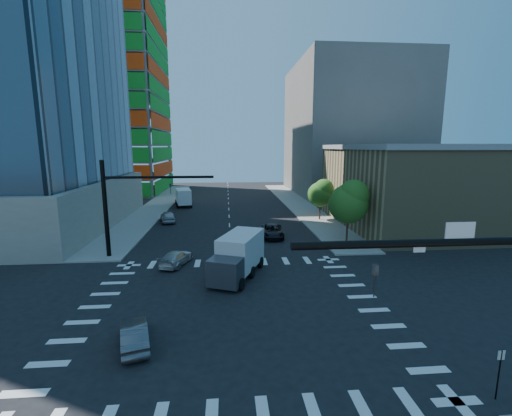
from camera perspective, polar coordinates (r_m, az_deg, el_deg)
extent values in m
plane|color=black|center=(23.09, -3.86, -16.38)|extent=(160.00, 160.00, 0.00)
cube|color=silver|center=(23.09, -3.86, -16.37)|extent=(20.00, 20.00, 0.01)
cube|color=gray|center=(62.83, 6.89, 0.71)|extent=(5.00, 60.00, 0.15)
cube|color=gray|center=(62.72, -16.08, 0.37)|extent=(5.00, 60.00, 0.15)
cube|color=#1A9226|center=(85.14, -15.64, 19.40)|extent=(0.12, 24.00, 49.00)
cube|color=#EA3E0D|center=(76.49, -27.39, 19.77)|extent=(24.00, 0.12, 49.00)
cube|color=#998259|center=(49.87, 25.62, 3.05)|extent=(20.00, 22.00, 10.00)
cube|color=gray|center=(49.59, 26.09, 9.13)|extent=(20.50, 22.50, 0.60)
cube|color=#625E58|center=(80.51, 15.26, 12.44)|extent=(24.00, 30.00, 28.00)
cylinder|color=black|center=(11.73, 30.73, -4.91)|extent=(10.00, 0.24, 0.24)
imported|color=black|center=(10.82, 19.14, -11.32)|extent=(0.16, 0.20, 1.00)
cube|color=white|center=(11.65, 30.88, -3.25)|extent=(0.90, 0.04, 0.50)
cylinder|color=black|center=(34.53, -23.80, -0.15)|extent=(0.40, 0.40, 9.00)
cylinder|color=black|center=(32.87, -15.86, 4.96)|extent=(10.00, 0.24, 0.24)
imported|color=black|center=(32.81, -14.05, 3.10)|extent=(0.16, 0.20, 1.00)
cylinder|color=#382316|center=(38.03, 14.91, -3.91)|extent=(0.20, 0.20, 2.27)
sphere|color=#144C15|center=(37.42, 15.13, 0.68)|extent=(4.16, 4.16, 4.16)
sphere|color=#4C7F2A|center=(37.14, 15.93, 2.09)|extent=(3.25, 3.25, 3.25)
cylinder|color=#382316|center=(49.33, 10.56, -0.76)|extent=(0.20, 0.20, 1.92)
sphere|color=#144C15|center=(48.91, 10.66, 2.25)|extent=(3.52, 3.52, 3.52)
sphere|color=#4C7F2A|center=(48.62, 11.24, 3.16)|extent=(2.75, 2.75, 2.75)
cylinder|color=black|center=(18.48, 35.40, -21.76)|extent=(0.06, 0.06, 2.20)
cube|color=silver|center=(18.04, 35.71, -19.30)|extent=(0.30, 0.03, 0.40)
imported|color=black|center=(39.61, 2.78, -3.87)|extent=(2.71, 5.29, 1.43)
imported|color=#BABABA|center=(31.38, -13.15, -8.09)|extent=(2.96, 4.64, 1.25)
imported|color=#A5A7AD|center=(48.94, -14.49, -1.39)|extent=(2.90, 4.89, 1.56)
imported|color=#525156|center=(20.10, -19.61, -19.26)|extent=(2.36, 4.04, 1.26)
cube|color=silver|center=(27.42, -3.24, -7.58)|extent=(4.23, 5.72, 2.69)
cube|color=#38393F|center=(27.63, -3.23, -8.91)|extent=(2.90, 2.62, 1.96)
cube|color=silver|center=(61.76, -12.06, 2.04)|extent=(3.23, 5.16, 2.49)
cube|color=#38393F|center=(61.85, -12.04, 1.46)|extent=(2.51, 2.14, 1.82)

